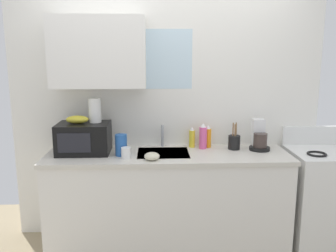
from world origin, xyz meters
name	(u,v)px	position (x,y,z in m)	size (l,w,h in m)	color
kitchen_wall_assembly	(155,99)	(-0.11, 0.31, 1.35)	(2.94, 0.42, 2.50)	white
counter_unit	(168,199)	(0.00, 0.00, 0.46)	(2.17, 0.63, 0.90)	white
sink_faucet	(163,136)	(-0.04, 0.24, 1.00)	(0.03, 0.03, 0.21)	#B2B5BA
stove_range	(321,197)	(1.43, 0.00, 0.46)	(0.60, 0.60, 1.08)	white
microwave	(84,138)	(-0.75, 0.05, 1.04)	(0.46, 0.35, 0.27)	black
banana_bunch	(77,119)	(-0.80, 0.05, 1.20)	(0.20, 0.11, 0.07)	gold
paper_towel_roll	(95,110)	(-0.65, 0.10, 1.28)	(0.11, 0.11, 0.22)	white
coffee_maker	(259,138)	(0.85, 0.11, 1.00)	(0.19, 0.21, 0.28)	black
dish_soap_bottle_yellow	(192,138)	(0.24, 0.21, 0.99)	(0.06, 0.06, 0.20)	yellow
dish_soap_bottle_pink	(203,137)	(0.33, 0.16, 1.01)	(0.07, 0.07, 0.24)	#E55999
dish_soap_bottle_orange	(208,137)	(0.39, 0.20, 1.00)	(0.06, 0.06, 0.21)	orange
cereal_canister	(121,145)	(-0.41, -0.05, 0.99)	(0.10, 0.10, 0.19)	#2659A5
mug_white	(126,153)	(-0.36, -0.14, 0.95)	(0.08, 0.08, 0.10)	white
utensil_crock	(234,142)	(0.62, 0.12, 0.97)	(0.11, 0.11, 0.25)	black
small_bowl	(152,156)	(-0.14, -0.20, 0.93)	(0.13, 0.13, 0.07)	beige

